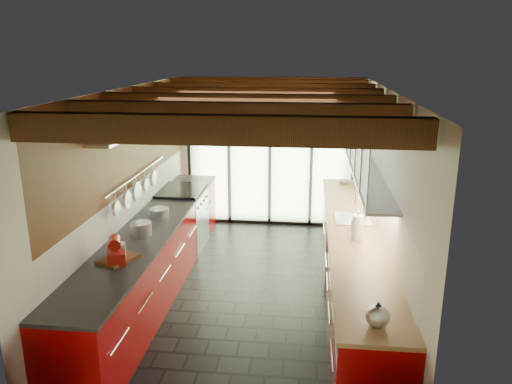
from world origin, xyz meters
TOP-DOWN VIEW (x-y plane):
  - ground at (0.00, 0.00)m, footprint 5.50×5.50m
  - room_shell at (0.00, 0.00)m, footprint 5.50×5.50m
  - ceiling_beams at (-0.00, 0.38)m, footprint 3.14×5.06m
  - glass_door at (0.00, 2.69)m, footprint 2.95×0.10m
  - left_counter at (-1.28, 0.00)m, footprint 0.68×5.00m
  - range_stove at (-1.28, 1.45)m, footprint 0.66×0.90m
  - right_counter at (1.27, 0.00)m, footprint 0.68×5.00m
  - sink_assembly at (1.29, 0.40)m, footprint 0.45×0.52m
  - upper_cabinets_right at (1.43, 0.30)m, footprint 0.34×3.00m
  - left_wall_fixtures at (-1.47, 0.18)m, footprint 0.28×2.60m
  - stand_mixer at (-1.27, -1.23)m, footprint 0.28×0.36m
  - pot_large at (-1.27, -0.46)m, footprint 0.26×0.26m
  - pot_small at (-1.27, 0.27)m, footprint 0.31×0.31m
  - cutting_board at (-1.27, -1.20)m, footprint 0.41×0.47m
  - kettle at (1.27, -2.22)m, footprint 0.25×0.27m
  - paper_towel at (1.27, -0.32)m, footprint 0.16×0.16m
  - soap_bottle at (1.27, 0.00)m, footprint 0.09×0.09m
  - bowl at (1.27, 2.25)m, footprint 0.19×0.19m

SIDE VIEW (x-z plane):
  - ground at x=0.00m, z-range 0.00..0.00m
  - right_counter at x=1.27m, z-range 0.00..0.92m
  - left_counter at x=-1.28m, z-range 0.00..0.92m
  - range_stove at x=-1.28m, z-range -0.01..0.96m
  - cutting_board at x=-1.27m, z-range 0.92..0.95m
  - bowl at x=1.27m, z-range 0.92..0.97m
  - sink_assembly at x=1.29m, z-range 0.75..1.17m
  - pot_small at x=-1.27m, z-range 0.92..1.02m
  - pot_large at x=-1.27m, z-range 0.92..1.08m
  - soap_bottle at x=1.27m, z-range 0.92..1.10m
  - kettle at x=1.27m, z-range 0.91..1.13m
  - stand_mixer at x=-1.27m, z-range 0.89..1.18m
  - paper_towel at x=1.27m, z-range 0.89..1.24m
  - room_shell at x=0.00m, z-range -1.10..4.40m
  - glass_door at x=0.00m, z-range 0.21..3.11m
  - left_wall_fixtures at x=-1.47m, z-range 1.37..2.32m
  - upper_cabinets_right at x=1.43m, z-range 0.35..3.35m
  - ceiling_beams at x=0.00m, z-range 0.01..4.91m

